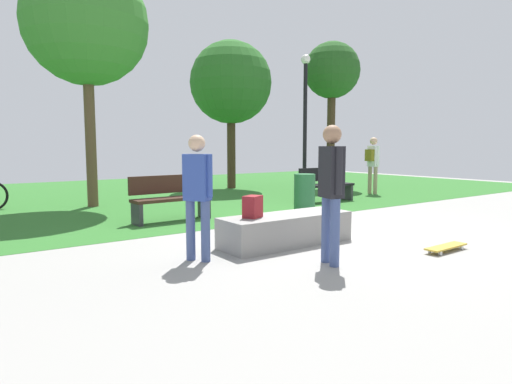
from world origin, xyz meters
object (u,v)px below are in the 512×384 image
(tree_tall_oak, at_px, (332,73))
(pedestrian_with_backpack, at_px, (373,160))
(skater_performing_trick, at_px, (331,183))
(lamp_post, at_px, (305,111))
(concrete_ledge, at_px, (286,229))
(park_bench_by_oak, at_px, (170,197))
(trash_bin, at_px, (304,196))
(skater_watching, at_px, (197,188))
(park_bench_far_left, at_px, (326,184))
(tree_slender_maple, at_px, (231,83))
(backpack_on_ledge, at_px, (253,207))
(skateboard_by_ledge, at_px, (446,247))
(tree_leaning_ash, at_px, (86,24))

(tree_tall_oak, relative_size, pedestrian_with_backpack, 2.97)
(pedestrian_with_backpack, bearing_deg, skater_performing_trick, -143.68)
(skater_performing_trick, distance_m, lamp_post, 8.18)
(concrete_ledge, height_order, park_bench_by_oak, park_bench_by_oak)
(skater_performing_trick, bearing_deg, concrete_ledge, 77.39)
(skater_performing_trick, relative_size, tree_tall_oak, 0.33)
(skater_performing_trick, xyz_separation_m, park_bench_by_oak, (-0.29, 4.16, -0.55))
(tree_tall_oak, bearing_deg, skater_performing_trick, -135.04)
(skater_performing_trick, relative_size, trash_bin, 1.92)
(skater_watching, xyz_separation_m, park_bench_far_left, (5.69, 3.46, -0.47))
(skater_performing_trick, distance_m, skater_watching, 1.70)
(park_bench_far_left, relative_size, tree_tall_oak, 0.31)
(tree_tall_oak, bearing_deg, trash_bin, -139.27)
(tree_slender_maple, bearing_deg, backpack_on_ledge, -120.33)
(backpack_on_ledge, height_order, skater_performing_trick, skater_performing_trick)
(tree_slender_maple, relative_size, tree_tall_oak, 0.98)
(concrete_ledge, relative_size, pedestrian_with_backpack, 1.20)
(skateboard_by_ledge, xyz_separation_m, tree_leaning_ash, (-2.82, 7.69, 4.32))
(tree_tall_oak, bearing_deg, pedestrian_with_backpack, -106.81)
(skateboard_by_ledge, bearing_deg, skater_watching, 152.89)
(tree_leaning_ash, height_order, trash_bin, tree_leaning_ash)
(skater_watching, xyz_separation_m, tree_slender_maple, (5.63, 8.11, 2.72))
(skateboard_by_ledge, bearing_deg, concrete_ledge, 133.12)
(concrete_ledge, distance_m, skater_performing_trick, 1.47)
(tree_slender_maple, xyz_separation_m, pedestrian_with_backpack, (2.57, -4.15, -2.61))
(park_bench_far_left, bearing_deg, park_bench_by_oak, -174.88)
(concrete_ledge, distance_m, trash_bin, 2.63)
(tree_leaning_ash, distance_m, lamp_post, 6.43)
(pedestrian_with_backpack, bearing_deg, backpack_on_ledge, -152.10)
(skateboard_by_ledge, height_order, lamp_post, lamp_post)
(backpack_on_ledge, relative_size, lamp_post, 0.08)
(park_bench_far_left, relative_size, trash_bin, 1.77)
(tree_slender_maple, relative_size, trash_bin, 5.61)
(park_bench_by_oak, height_order, trash_bin, trash_bin)
(park_bench_by_oak, bearing_deg, skateboard_by_ledge, -65.33)
(park_bench_by_oak, distance_m, lamp_post, 6.13)
(concrete_ledge, xyz_separation_m, park_bench_by_oak, (-0.56, 2.96, 0.25))
(tree_slender_maple, xyz_separation_m, trash_bin, (-2.14, -6.27, -3.21))
(skater_performing_trick, bearing_deg, tree_slender_maple, 64.78)
(skater_performing_trick, bearing_deg, tree_leaning_ash, 97.73)
(park_bench_by_oak, xyz_separation_m, tree_slender_maple, (4.64, 5.08, 3.19))
(backpack_on_ledge, height_order, tree_slender_maple, tree_slender_maple)
(park_bench_by_oak, distance_m, pedestrian_with_backpack, 7.30)
(park_bench_far_left, bearing_deg, pedestrian_with_backpack, 11.47)
(tree_leaning_ash, xyz_separation_m, tree_tall_oak, (8.69, 0.48, -0.24))
(skateboard_by_ledge, bearing_deg, backpack_on_ledge, 141.26)
(backpack_on_ledge, xyz_separation_m, lamp_post, (5.42, 4.95, 1.95))
(skateboard_by_ledge, relative_size, park_bench_far_left, 0.50)
(skater_performing_trick, xyz_separation_m, tree_slender_maple, (4.35, 9.23, 2.64))
(skater_watching, bearing_deg, concrete_ledge, 2.90)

